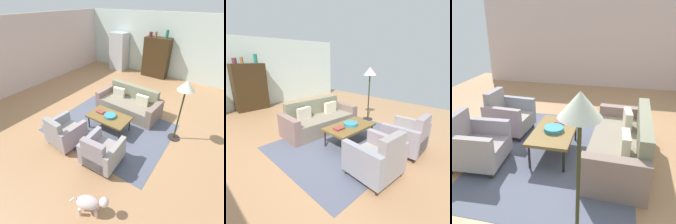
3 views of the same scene
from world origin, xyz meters
TOP-DOWN VIEW (x-y plane):
  - ground_plane at (0.00, 0.00)m, footprint 10.36×10.36m
  - wall_back at (0.00, 4.32)m, footprint 8.48×0.12m
  - wall_left at (-4.24, 0.00)m, footprint 0.12×8.63m
  - area_rug at (0.30, -0.67)m, footprint 3.40×2.60m
  - couch at (0.30, 0.47)m, footprint 2.14×1.01m
  - coffee_table at (0.30, -0.72)m, footprint 1.20×0.70m
  - armchair_left at (-0.30, -1.88)m, footprint 0.85×0.85m
  - armchair_right at (0.90, -1.88)m, footprint 0.85×0.85m
  - fruit_bowl at (0.34, -0.72)m, footprint 0.34×0.34m
  - book_stack at (-0.02, -0.69)m, footprint 0.27×0.17m
  - cabinet at (-0.29, 3.97)m, footprint 1.20×0.51m
  - vase_tall at (-0.69, 3.97)m, footprint 0.16×0.16m
  - vase_round at (-0.44, 3.97)m, footprint 0.11×0.11m
  - vase_small at (0.06, 3.97)m, footprint 0.13×0.13m
  - refrigerator at (-2.31, 3.87)m, footprint 0.80×0.73m
  - floor_lamp at (2.03, -0.02)m, footprint 0.40×0.40m
  - dog at (1.44, -2.88)m, footprint 0.65×0.42m

SIDE VIEW (x-z plane):
  - ground_plane at x=0.00m, z-range 0.00..0.00m
  - area_rug at x=0.30m, z-range 0.00..0.01m
  - couch at x=0.30m, z-range -0.14..0.72m
  - dog at x=1.44m, z-range 0.08..0.55m
  - armchair_left at x=-0.30m, z-range -0.10..0.78m
  - armchair_right at x=0.90m, z-range -0.10..0.78m
  - coffee_table at x=0.30m, z-range 0.19..0.64m
  - book_stack at x=-0.02m, z-range 0.45..0.50m
  - fruit_bowl at x=0.34m, z-range 0.45..0.52m
  - cabinet at x=-0.29m, z-range 0.00..1.80m
  - refrigerator at x=-2.31m, z-range 0.00..1.85m
  - wall_back at x=0.00m, z-range 0.00..2.80m
  - wall_left at x=-4.24m, z-range 0.00..2.80m
  - floor_lamp at x=2.03m, z-range 0.58..2.30m
  - vase_tall at x=-0.69m, z-range 1.80..2.00m
  - vase_round at x=-0.44m, z-range 1.80..2.03m
  - vase_small at x=0.06m, z-range 1.80..2.14m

